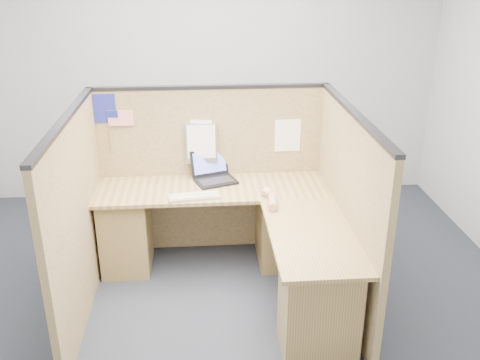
{
  "coord_description": "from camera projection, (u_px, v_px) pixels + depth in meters",
  "views": [
    {
      "loc": [
        -0.09,
        -3.46,
        2.53
      ],
      "look_at": [
        0.22,
        0.5,
        0.86
      ],
      "focal_mm": 40.0,
      "sensor_mm": 36.0,
      "label": 1
    }
  ],
  "objects": [
    {
      "name": "cubicle_partitions",
      "position": [
        213.0,
        196.0,
        4.26
      ],
      "size": [
        2.06,
        1.83,
        1.53
      ],
      "color": "brown",
      "rests_on": "floor"
    },
    {
      "name": "laptop",
      "position": [
        215.0,
        173.0,
        4.65
      ],
      "size": [
        0.4,
        0.42,
        0.24
      ],
      "rotation": [
        0.0,
        0.0,
        0.33
      ],
      "color": "black",
      "rests_on": "l_desk"
    },
    {
      "name": "l_desk",
      "position": [
        237.0,
        245.0,
        4.29
      ],
      "size": [
        1.95,
        1.75,
        0.73
      ],
      "color": "brown",
      "rests_on": "floor"
    },
    {
      "name": "file_holder",
      "position": [
        201.0,
        143.0,
        4.63
      ],
      "size": [
        0.28,
        0.05,
        0.35
      ],
      "color": "slate",
      "rests_on": "cubicle_partitions"
    },
    {
      "name": "blue_poster",
      "position": [
        105.0,
        108.0,
        4.47
      ],
      "size": [
        0.19,
        0.01,
        0.25
      ],
      "primitive_type": "cube",
      "rotation": [
        0.0,
        0.0,
        0.02
      ],
      "color": "navy",
      "rests_on": "cubicle_partitions"
    },
    {
      "name": "mouse",
      "position": [
        268.0,
        193.0,
        4.35
      ],
      "size": [
        0.1,
        0.07,
        0.04
      ],
      "primitive_type": "ellipsoid",
      "rotation": [
        0.0,
        0.0,
        0.04
      ],
      "color": "silver",
      "rests_on": "l_desk"
    },
    {
      "name": "paper_left",
      "position": [
        198.0,
        137.0,
        4.63
      ],
      "size": [
        0.24,
        0.03,
        0.31
      ],
      "primitive_type": "cube",
      "rotation": [
        0.0,
        0.0,
        -0.12
      ],
      "color": "white",
      "rests_on": "cubicle_partitions"
    },
    {
      "name": "floor",
      "position": [
        217.0,
        308.0,
        4.17
      ],
      "size": [
        5.0,
        5.0,
        0.0
      ],
      "primitive_type": "plane",
      "color": "#1F222D",
      "rests_on": "ground"
    },
    {
      "name": "hand_forearm",
      "position": [
        271.0,
        198.0,
        4.22
      ],
      "size": [
        0.1,
        0.36,
        0.08
      ],
      "color": "tan",
      "rests_on": "l_desk"
    },
    {
      "name": "paper_right",
      "position": [
        288.0,
        136.0,
        4.69
      ],
      "size": [
        0.23,
        0.01,
        0.29
      ],
      "primitive_type": "cube",
      "rotation": [
        0.0,
        0.0,
        0.02
      ],
      "color": "white",
      "rests_on": "cubicle_partitions"
    },
    {
      "name": "keyboard",
      "position": [
        194.0,
        196.0,
        4.31
      ],
      "size": [
        0.43,
        0.19,
        0.03
      ],
      "rotation": [
        0.0,
        0.0,
        0.13
      ],
      "color": "gray",
      "rests_on": "l_desk"
    },
    {
      "name": "american_flag",
      "position": [
        118.0,
        120.0,
        4.5
      ],
      "size": [
        0.22,
        0.01,
        0.37
      ],
      "color": "olive",
      "rests_on": "cubicle_partitions"
    },
    {
      "name": "wall_back",
      "position": [
        206.0,
        71.0,
        5.69
      ],
      "size": [
        5.0,
        0.0,
        5.0
      ],
      "primitive_type": "plane",
      "rotation": [
        1.57,
        0.0,
        0.0
      ],
      "color": "#AFB2B4",
      "rests_on": "floor"
    }
  ]
}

